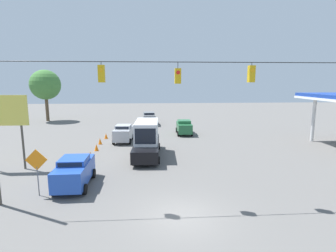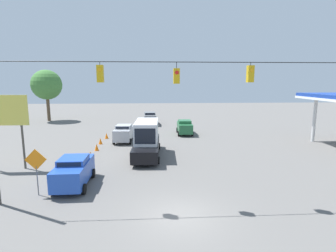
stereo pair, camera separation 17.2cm
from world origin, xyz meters
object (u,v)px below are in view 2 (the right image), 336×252
Objects in this scene: overhead_signal_span at (176,110)px; traffic_cone_second at (80,165)px; traffic_cone_third at (90,155)px; work_zone_sign at (36,163)px; sedan_green_oncoming_deep at (185,127)px; sedan_grey_withflow_deep at (150,118)px; traffic_cone_nearest at (67,178)px; box_truck_black_withflow_mid at (147,139)px; traffic_cone_fourth at (97,147)px; sedan_blue_parked_shoulder at (74,171)px; traffic_cone_fifth at (100,141)px; traffic_cone_farthest at (107,136)px; sedan_silver_withflow_far at (124,133)px; roadside_billboard at (2,116)px; tree_horizon_left at (47,85)px.

overhead_signal_span reaches higher than traffic_cone_second.
work_zone_sign reaches higher than traffic_cone_third.
work_zone_sign is at bearing 74.91° from traffic_cone_second.
sedan_grey_withflow_deep reaches higher than sedan_green_oncoming_deep.
box_truck_black_withflow_mid is at bearing -129.42° from traffic_cone_nearest.
traffic_cone_fourth is (-0.24, -8.38, 0.00)m from traffic_cone_nearest.
sedan_grey_withflow_deep reaches higher than sedan_blue_parked_shoulder.
traffic_cone_fifth is 2.79m from traffic_cone_farthest.
sedan_green_oncoming_deep reaches higher than traffic_cone_second.
traffic_cone_fourth is at bearing 72.05° from sedan_grey_withflow_deep.
traffic_cone_fourth is 2.74m from traffic_cone_fifth.
box_truck_black_withflow_mid is (-2.69, 5.82, 0.56)m from sedan_silver_withflow_far.
tree_horizon_left is at bearing -75.67° from roadside_billboard.
traffic_cone_fifth and traffic_cone_farthest have the same top height.
sedan_blue_parked_shoulder is at bearing 93.51° from traffic_cone_third.
traffic_cone_farthest is (6.79, -16.78, -4.86)m from overhead_signal_span.
sedan_silver_withflow_far is at bearing -73.22° from overhead_signal_span.
sedan_blue_parked_shoulder is 14.37m from traffic_cone_farthest.
box_truck_black_withflow_mid reaches higher than traffic_cone_nearest.
traffic_cone_farthest is (-0.02, -5.52, 0.00)m from traffic_cone_fourth.
sedan_green_oncoming_deep is 9.85m from traffic_cone_farthest.
box_truck_black_withflow_mid is 10.89× the size of traffic_cone_fourth.
sedan_green_oncoming_deep is at bearing -153.58° from traffic_cone_fifth.
tree_horizon_left is at bearing -30.57° from sedan_green_oncoming_deep.
sedan_green_oncoming_deep reaches higher than traffic_cone_farthest.
traffic_cone_third is 1.00× the size of traffic_cone_fourth.
sedan_blue_parked_shoulder is at bearing 92.80° from traffic_cone_fifth.
sedan_blue_parked_shoulder is at bearing 56.05° from box_truck_black_withflow_mid.
sedan_blue_parked_shoulder reaches higher than traffic_cone_nearest.
roadside_billboard reaches higher than traffic_cone_fourth.
traffic_cone_second is 1.00× the size of traffic_cone_fourth.
sedan_grey_withflow_deep reaches higher than traffic_cone_fifth.
tree_horizon_left reaches higher than sedan_blue_parked_shoulder.
roadside_billboard is at bearing -48.81° from work_zone_sign.
traffic_cone_third is 8.32m from traffic_cone_farthest.
sedan_grey_withflow_deep is 17.75m from box_truck_black_withflow_mid.
sedan_blue_parked_shoulder is 6.42× the size of traffic_cone_fifth.
traffic_cone_second and traffic_cone_fifth have the same top height.
sedan_green_oncoming_deep is 20.92m from work_zone_sign.
sedan_blue_parked_shoulder is 1.52× the size of work_zone_sign.
sedan_green_oncoming_deep is 0.46× the size of tree_horizon_left.
traffic_cone_nearest is 2.68m from work_zone_sign.
roadside_billboard is at bearing -31.01° from sedan_blue_parked_shoulder.
traffic_cone_nearest is 1.00× the size of traffic_cone_farthest.
sedan_grey_withflow_deep is at bearing -117.58° from roadside_billboard.
tree_horizon_left is (14.62, -16.80, 5.14)m from sedan_silver_withflow_far.
traffic_cone_second is at bearing -92.75° from traffic_cone_nearest.
roadside_billboard reaches higher than traffic_cone_farthest.
traffic_cone_second is 0.24× the size of work_zone_sign.
traffic_cone_second is at bearing -105.09° from work_zone_sign.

